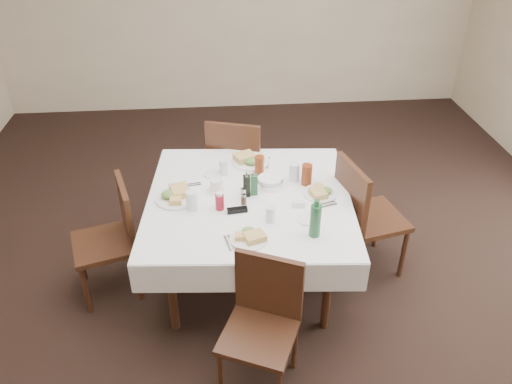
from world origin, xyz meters
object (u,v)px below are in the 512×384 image
chair_east (362,212)px  oil_cruet_green (254,184)px  ketchup_bottle (220,201)px  coffee_mug (216,186)px  dining_table (249,205)px  chair_north (237,162)px  water_n (224,167)px  water_s (270,214)px  water_e (294,172)px  water_w (191,201)px  oil_cruet_dark (247,185)px  chair_west (114,232)px  chair_south (263,316)px  bread_basket (270,182)px  green_bottle (315,220)px

chair_east → oil_cruet_green: size_ratio=4.82×
ketchup_bottle → coffee_mug: ketchup_bottle is taller
dining_table → chair_north: (-0.05, 0.85, -0.13)m
water_n → water_s: size_ratio=1.05×
dining_table → water_n: (-0.17, 0.33, 0.13)m
chair_east → water_e: size_ratio=6.79×
water_n → water_w: bearing=-117.6°
water_e → oil_cruet_dark: oil_cruet_dark is taller
chair_west → coffee_mug: chair_west is taller
coffee_mug → dining_table: bearing=-23.2°
chair_south → ketchup_bottle: ketchup_bottle is taller
water_e → oil_cruet_dark: size_ratio=0.70×
chair_south → chair_east: 1.25m
chair_east → water_w: chair_east is taller
chair_west → water_s: 1.18m
water_s → oil_cruet_dark: oil_cruet_dark is taller
water_s → ketchup_bottle: ketchup_bottle is taller
chair_north → chair_west: (-0.94, -0.87, -0.04)m
chair_south → oil_cruet_green: (0.02, 0.94, 0.34)m
bread_basket → oil_cruet_dark: 0.23m
water_s → chair_west: bearing=165.5°
ketchup_bottle → water_w: bearing=176.1°
water_s → green_bottle: (0.27, -0.17, 0.06)m
coffee_mug → oil_cruet_green: bearing=-13.5°
chair_north → bread_basket: (0.21, -0.71, 0.23)m
water_n → ketchup_bottle: ketchup_bottle is taller
chair_east → green_bottle: 0.76m
oil_cruet_green → dining_table: bearing=-135.7°
coffee_mug → oil_cruet_dark: bearing=-20.5°
chair_south → oil_cruet_green: oil_cruet_green is taller
chair_north → coffee_mug: bearing=-104.2°
chair_north → water_w: bearing=-110.2°
chair_north → chair_south: (0.06, -1.76, -0.06)m
chair_west → bread_basket: bearing=8.1°
water_s → oil_cruet_green: oil_cruet_green is taller
chair_south → ketchup_bottle: bearing=106.4°
chair_north → water_n: 0.60m
water_n → chair_north: bearing=76.7°
water_n → coffee_mug: water_n is taller
dining_table → ketchup_bottle: (-0.21, -0.13, 0.14)m
oil_cruet_dark → ketchup_bottle: oil_cruet_dark is taller
chair_north → water_n: size_ratio=8.15×
oil_cruet_green → ketchup_bottle: bearing=-146.2°
chair_east → water_n: bearing=163.4°
chair_west → ketchup_bottle: chair_west is taller
chair_east → bread_basket: size_ratio=5.04×
dining_table → oil_cruet_green: oil_cruet_green is taller
water_s → bread_basket: size_ratio=0.59×
chair_north → green_bottle: (0.43, -1.33, 0.32)m
water_e → chair_south: bearing=-107.3°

